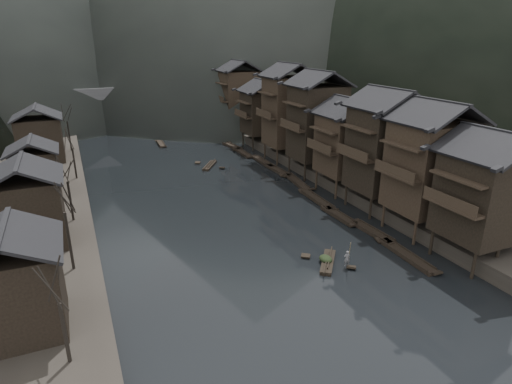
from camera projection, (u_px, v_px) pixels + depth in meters
water at (271, 257)px, 40.57m from camera, size 300.00×300.00×0.00m
right_bank at (341, 134)px, 87.86m from camera, size 40.00×200.00×1.80m
stilt_houses at (321, 116)px, 61.12m from camera, size 9.00×67.60×16.04m
left_houses at (32, 169)px, 48.24m from camera, size 8.10×53.20×8.73m
bare_trees at (64, 163)px, 48.27m from camera, size 3.74×58.96×7.48m
moored_sampans at (293, 183)px, 60.44m from camera, size 3.12×53.87×0.47m
midriver_boats at (183, 153)px, 75.61m from camera, size 6.75×23.26×0.44m
stone_bridge at (140, 102)px, 100.81m from camera, size 40.00×6.00×9.00m
hero_sampan at (328, 261)px, 39.35m from camera, size 3.74×4.42×0.44m
cargo_heap at (326, 255)px, 39.26m from camera, size 1.09×1.43×0.66m
boatman at (347, 256)px, 38.23m from camera, size 0.64×0.51×1.53m
bamboo_pole at (351, 230)px, 37.43m from camera, size 1.44×2.05×3.61m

